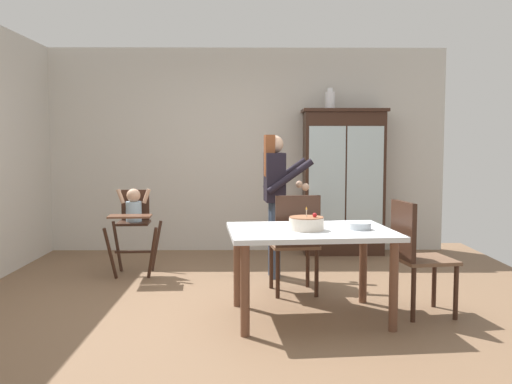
{
  "coord_description": "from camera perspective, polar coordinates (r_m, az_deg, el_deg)",
  "views": [
    {
      "loc": [
        0.08,
        -5.02,
        1.43
      ],
      "look_at": [
        0.13,
        0.7,
        0.95
      ],
      "focal_mm": 39.93,
      "sensor_mm": 36.0,
      "label": 1
    }
  ],
  "objects": [
    {
      "name": "ceramic_vase",
      "position": [
        7.48,
        7.42,
        9.15
      ],
      "size": [
        0.13,
        0.13,
        0.27
      ],
      "color": "white",
      "rests_on": "china_cabinet"
    },
    {
      "name": "birthday_cake",
      "position": [
        4.61,
        5.07,
        -3.15
      ],
      "size": [
        0.28,
        0.28,
        0.19
      ],
      "color": "beige",
      "rests_on": "dining_table"
    },
    {
      "name": "high_chair_with_toddler",
      "position": [
        6.36,
        -12.16,
        -2.31
      ],
      "size": [
        0.61,
        0.71,
        0.95
      ],
      "rotation": [
        0.0,
        0.0,
        0.06
      ],
      "color": "#382116",
      "rests_on": "ground_plane"
    },
    {
      "name": "dining_chair_far_side",
      "position": [
        5.39,
        3.99,
        -4.55
      ],
      "size": [
        0.49,
        0.49,
        0.96
      ],
      "rotation": [
        0.0,
        0.0,
        3.27
      ],
      "color": "#382116",
      "rests_on": "ground_plane"
    },
    {
      "name": "wall_back",
      "position": [
        7.65,
        -1.07,
        4.2
      ],
      "size": [
        5.32,
        0.06,
        2.7
      ],
      "primitive_type": "cube",
      "color": "beige",
      "rests_on": "ground_plane"
    },
    {
      "name": "serving_bowl",
      "position": [
        4.7,
        10.36,
        -3.39
      ],
      "size": [
        0.18,
        0.18,
        0.05
      ],
      "primitive_type": "cylinder",
      "color": "#B2BCC6",
      "rests_on": "dining_table"
    },
    {
      "name": "ground_plane",
      "position": [
        5.22,
        -1.34,
        -11.11
      ],
      "size": [
        6.24,
        6.24,
        0.0
      ],
      "primitive_type": "plane",
      "color": "brown"
    },
    {
      "name": "china_cabinet",
      "position": [
        7.5,
        8.73,
        1.06
      ],
      "size": [
        1.08,
        0.48,
        1.88
      ],
      "color": "#382116",
      "rests_on": "ground_plane"
    },
    {
      "name": "dining_chair_right_end",
      "position": [
        4.94,
        15.53,
        -5.57
      ],
      "size": [
        0.51,
        0.51,
        0.96
      ],
      "rotation": [
        0.0,
        0.0,
        1.73
      ],
      "color": "#382116",
      "rests_on": "ground_plane"
    },
    {
      "name": "adult_person",
      "position": [
        6.08,
        1.93,
        0.44
      ],
      "size": [
        0.53,
        0.51,
        1.53
      ],
      "rotation": [
        0.0,
        0.0,
        1.65
      ],
      "color": "#33425B",
      "rests_on": "ground_plane"
    },
    {
      "name": "dining_table",
      "position": [
        4.69,
        5.45,
        -4.9
      ],
      "size": [
        1.4,
        1.1,
        0.74
      ],
      "color": "silver",
      "rests_on": "ground_plane"
    }
  ]
}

